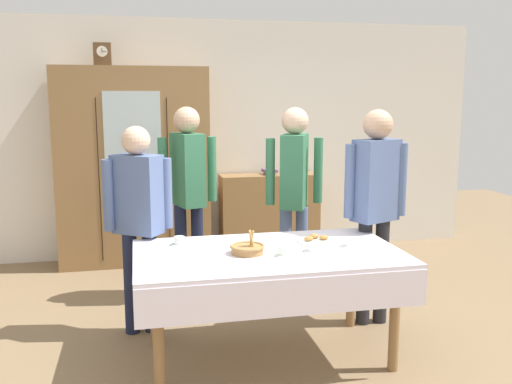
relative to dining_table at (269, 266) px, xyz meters
name	(u,v)px	position (x,y,z in m)	size (l,w,h in m)	color
ground_plane	(262,344)	(0.00, 0.24, -0.68)	(12.00, 12.00, 0.00)	#846B4C
back_wall	(212,139)	(0.00, 2.89, 0.67)	(6.40, 0.10, 2.70)	silver
dining_table	(269,266)	(0.00, 0.00, 0.00)	(1.84, 1.05, 0.78)	olive
wall_cabinet	(134,167)	(-0.90, 2.59, 0.40)	(1.63, 0.46, 2.15)	olive
mantel_clock	(102,54)	(-1.18, 2.59, 1.59)	(0.18, 0.11, 0.24)	brown
bookshelf_low	(269,214)	(0.64, 2.64, -0.21)	(1.15, 0.35, 0.95)	olive
book_stack	(269,172)	(0.64, 2.64, 0.30)	(0.15, 0.21, 0.06)	#664C7A
tea_cup_near_left	(179,241)	(-0.59, 0.33, 0.13)	(0.13, 0.13, 0.06)	silver
tea_cup_far_right	(313,248)	(0.30, -0.04, 0.12)	(0.13, 0.13, 0.06)	white
tea_cup_center	(285,252)	(0.08, -0.11, 0.12)	(0.13, 0.13, 0.06)	silver
tea_cup_near_right	(350,243)	(0.60, 0.03, 0.12)	(0.13, 0.13, 0.06)	white
bread_basket	(248,249)	(-0.15, 0.01, 0.13)	(0.24, 0.24, 0.16)	#9E7542
pastry_plate	(316,240)	(0.41, 0.20, 0.11)	(0.28, 0.28, 0.05)	white
spoon_mid_left	(209,243)	(-0.37, 0.33, 0.10)	(0.12, 0.02, 0.01)	silver
spoon_far_left	(185,257)	(-0.58, 0.01, 0.10)	(0.12, 0.02, 0.01)	silver
spoon_near_right	(266,262)	(-0.08, -0.23, 0.10)	(0.12, 0.02, 0.01)	silver
person_beside_shelf	(294,184)	(0.49, 1.10, 0.39)	(0.52, 0.41, 1.74)	slate
person_near_right_end	(138,210)	(-0.87, 0.66, 0.31)	(0.52, 0.37, 1.62)	#191E38
person_by_cabinet	(375,195)	(0.97, 0.45, 0.39)	(0.52, 0.32, 1.74)	#232328
person_behind_table_right	(188,182)	(-0.43, 1.36, 0.40)	(0.52, 0.40, 1.75)	#191E38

